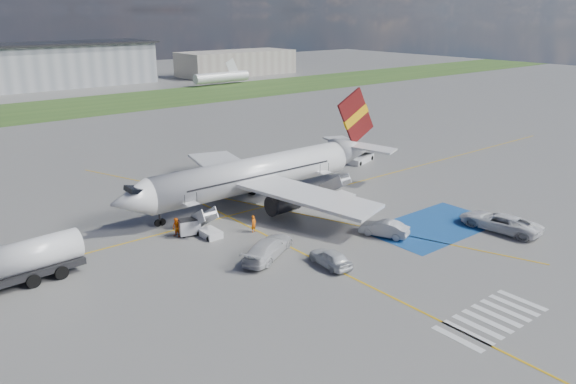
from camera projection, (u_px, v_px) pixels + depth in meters
The scene contains 22 objects.
ground at pixel (337, 238), 55.12m from camera, with size 400.00×400.00×0.00m, color #60605E.
grass_strip at pixel (41, 110), 125.19m from camera, with size 400.00×30.00×0.01m, color #2D4C1E.
taxiway_line_main at pixel (264, 207), 63.97m from camera, with size 120.00×0.20×0.01m, color gold.
taxiway_line_cross at pixel (379, 291), 44.74m from camera, with size 0.20×60.00×0.01m, color gold.
taxiway_line_diag at pixel (264, 207), 63.97m from camera, with size 0.20×60.00×0.01m, color gold.
staging_box at pixel (434, 226), 58.17m from camera, with size 14.00×8.00×0.01m, color navy.
crosswalk at pixel (492, 318), 40.76m from camera, with size 9.00×4.00×0.01m.
terminal_centre at pixel (68, 65), 164.85m from camera, with size 48.00×18.00×12.00m, color gray.
terminal_east at pixel (237, 63), 193.32m from camera, with size 40.00×16.00×8.00m, color gray.
airliner at pixel (264, 172), 65.30m from camera, with size 36.81×32.95×11.92m.
airstairs_fwd at pixel (208, 229), 55.65m from camera, with size 1.90×5.20×3.60m.
airstairs_aft at pixel (341, 193), 66.75m from camera, with size 1.90×5.20×3.60m.
fuel_tanker at pixel (16, 268), 45.31m from camera, with size 10.68×3.49×3.59m.
gpu_cart at pixel (189, 228), 55.69m from camera, with size 2.28×1.74×1.70m.
belt_loader at pixel (361, 159), 82.59m from camera, with size 5.89×3.47×1.70m.
car_silver_a at pixel (330, 258), 48.95m from camera, with size 1.83×4.54×1.55m, color silver.
car_silver_b at pixel (384, 228), 55.42m from camera, with size 1.70×4.86×1.60m, color #ABADB2.
van_white_a at pixel (500, 219), 56.84m from camera, with size 2.86×6.20×2.33m, color white.
van_white_b at pixel (268, 245), 50.77m from camera, with size 2.31×5.68×2.23m, color silver.
crew_fwd at pixel (254, 224), 56.43m from camera, with size 0.64×0.42×1.76m, color orange.
crew_nose at pixel (177, 227), 55.19m from camera, with size 0.95×0.74×1.95m, color orange.
crew_aft at pixel (317, 194), 65.05m from camera, with size 1.15×0.48×1.96m, color #DA5E0B.
Camera 1 is at (-35.98, -36.49, 21.36)m, focal length 35.00 mm.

